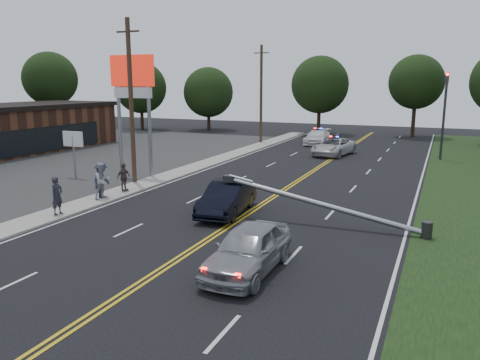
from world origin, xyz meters
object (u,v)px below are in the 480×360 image
at_px(emergency_b, 318,137).
at_px(utility_pole_mid, 131,102).
at_px(traffic_signal, 445,108).
at_px(utility_pole_far, 261,94).
at_px(emergency_a, 334,147).
at_px(small_sign, 73,143).
at_px(bystander_c, 102,180).
at_px(bystander_d, 124,177).
at_px(pylon_sign, 133,86).
at_px(waiting_sedan, 248,249).
at_px(crashed_sedan, 227,198).
at_px(bystander_a, 57,196).
at_px(fallen_streetlight, 332,207).
at_px(bystander_b, 102,181).

bearing_deg(emergency_b, utility_pole_mid, -105.70).
distance_m(traffic_signal, utility_pole_far, 17.97).
relative_size(utility_pole_mid, emergency_a, 1.87).
xyz_separation_m(small_sign, bystander_c, (5.68, -4.12, -1.26)).
bearing_deg(bystander_d, emergency_b, -2.69).
bearing_deg(traffic_signal, small_sign, -141.10).
bearing_deg(pylon_sign, waiting_sedan, -42.34).
distance_m(pylon_sign, crashed_sedan, 12.38).
relative_size(utility_pole_mid, bystander_d, 6.15).
distance_m(emergency_a, bystander_a, 25.58).
height_order(fallen_streetlight, utility_pole_mid, utility_pole_mid).
height_order(crashed_sedan, bystander_c, bystander_c).
bearing_deg(bystander_d, waiting_sedan, -117.47).
height_order(pylon_sign, bystander_b, pylon_sign).
bearing_deg(bystander_a, utility_pole_mid, 5.64).
xyz_separation_m(traffic_signal, bystander_d, (-16.51, -20.36, -3.27)).
relative_size(pylon_sign, bystander_a, 4.40).
bearing_deg(fallen_streetlight, traffic_signal, 79.41).
bearing_deg(small_sign, crashed_sedan, -16.60).
distance_m(emergency_b, bystander_b, 28.18).
height_order(fallen_streetlight, bystander_c, bystander_c).
bearing_deg(traffic_signal, pylon_sign, -139.61).
bearing_deg(bystander_b, bystander_a, -166.31).
relative_size(small_sign, utility_pole_far, 0.31).
height_order(small_sign, emergency_b, small_sign).
xyz_separation_m(traffic_signal, fallen_streetlight, (-4.11, -22.00, -3.29)).
bearing_deg(bystander_c, bystander_b, -137.25).
distance_m(bystander_c, bystander_d, 1.76).
height_order(fallen_streetlight, emergency_a, fallen_streetlight).
distance_m(utility_pole_far, waiting_sedan, 34.49).
relative_size(utility_pole_mid, bystander_a, 5.50).
bearing_deg(utility_pole_mid, bystander_d, -67.28).
bearing_deg(emergency_b, utility_pole_far, -167.23).
distance_m(small_sign, traffic_signal, 28.72).
relative_size(utility_pole_far, emergency_b, 1.93).
height_order(traffic_signal, bystander_c, traffic_signal).
xyz_separation_m(fallen_streetlight, emergency_a, (-4.53, 20.79, -0.18)).
bearing_deg(bystander_b, utility_pole_far, 14.29).
bearing_deg(utility_pole_mid, utility_pole_far, 90.00).
distance_m(fallen_streetlight, bystander_b, 12.33).
xyz_separation_m(pylon_sign, emergency_a, (10.15, 14.79, -5.25)).
bearing_deg(bystander_d, utility_pole_far, 9.96).
xyz_separation_m(fallen_streetlight, bystander_a, (-12.22, -3.60, 0.11)).
relative_size(traffic_signal, waiting_sedan, 1.51).
distance_m(pylon_sign, bystander_b, 8.31).
bearing_deg(fallen_streetlight, bystander_d, 172.50).
bearing_deg(fallen_streetlight, utility_pole_far, 117.24).
height_order(traffic_signal, bystander_d, traffic_signal).
bearing_deg(waiting_sedan, bystander_a, 167.20).
bearing_deg(bystander_b, waiting_sedan, -106.03).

